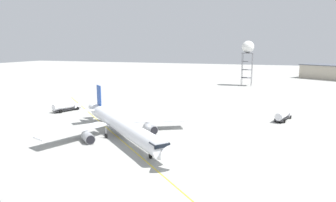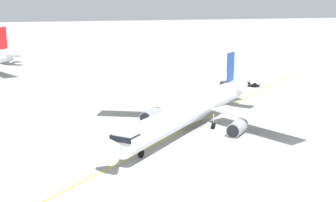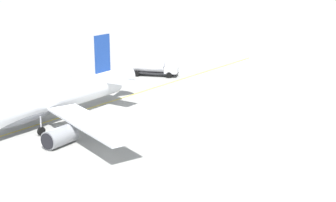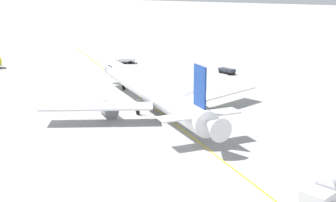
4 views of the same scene
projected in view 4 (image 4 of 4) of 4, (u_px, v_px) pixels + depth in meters
The scene contains 6 objects.
ground_plane at pixel (119, 114), 77.59m from camera, with size 600.00×600.00×0.00m, color #9E9E99.
airliner_main at pixel (153, 93), 79.00m from camera, with size 32.84×36.54×10.48m.
pushback_tug_truck at pixel (124, 60), 121.23m from camera, with size 4.46×5.95×1.30m.
baggage_truck_truck at pixel (227, 71), 108.63m from camera, with size 3.48×4.43×1.22m.
fuel_tanker_truck at pixel (336, 182), 48.64m from camera, with size 9.67×5.46×2.87m.
taxiway_centreline at pixel (149, 104), 83.69m from camera, with size 95.20×99.23×0.01m.
Camera 4 is at (-63.83, -39.11, 22.02)m, focal length 51.40 mm.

